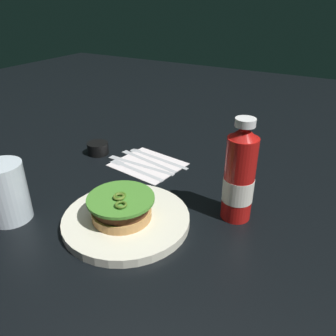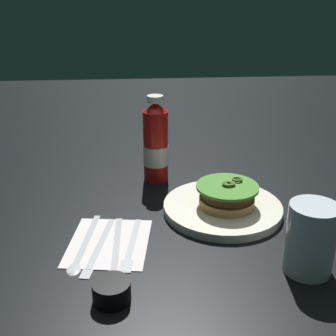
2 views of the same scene
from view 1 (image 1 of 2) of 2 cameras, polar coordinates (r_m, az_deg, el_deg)
ground_plane at (r=0.75m, az=-8.19°, el=-5.80°), size 3.00×3.00×0.00m
dinner_plate at (r=0.68m, az=-7.07°, el=-8.67°), size 0.25×0.25×0.02m
burger_sandwich at (r=0.66m, az=-7.92°, el=-6.60°), size 0.13×0.13×0.05m
ketchup_bottle at (r=0.66m, az=11.99°, el=-1.47°), size 0.06×0.06×0.21m
water_glass at (r=0.73m, az=-25.75°, el=-3.72°), size 0.08×0.08×0.12m
condiment_cup at (r=0.97m, az=-11.80°, el=3.30°), size 0.06×0.06×0.03m
napkin at (r=0.90m, az=-3.43°, el=0.63°), size 0.19×0.17×0.00m
spoon_utensil at (r=0.94m, az=-3.06°, el=2.29°), size 0.20×0.05×0.00m
butter_knife at (r=0.92m, az=-3.96°, el=1.61°), size 0.20×0.05×0.00m
steak_knife at (r=0.90m, az=-5.41°, el=0.88°), size 0.21×0.02×0.00m
fork_utensil at (r=0.88m, az=-6.20°, el=0.15°), size 0.18×0.04×0.00m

